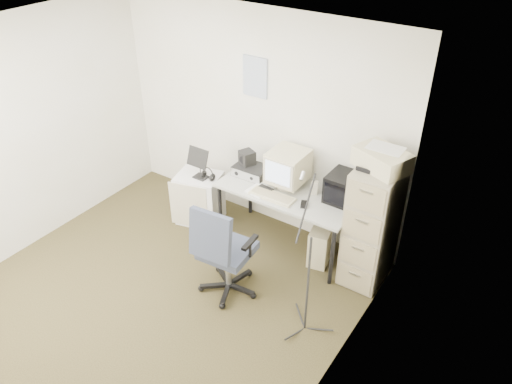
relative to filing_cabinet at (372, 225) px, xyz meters
The scene contains 23 objects.
floor 2.26m from the filing_cabinet, 136.87° to the right, with size 3.60×3.60×0.01m, color #2E2916.
ceiling 2.85m from the filing_cabinet, 136.87° to the right, with size 3.60×3.60×0.01m, color white.
wall_back 1.72m from the filing_cabinet, 168.55° to the left, with size 3.60×0.02×2.50m, color white.
wall_left 3.74m from the filing_cabinet, 156.35° to the right, with size 0.02×3.60×2.50m, color white.
wall_right 1.61m from the filing_cabinet, 81.54° to the right, with size 0.02×3.60×2.50m, color white.
wall_calendar 1.97m from the filing_cabinet, 169.10° to the left, with size 0.30×0.02×0.44m, color white.
filing_cabinet is the anchor object (origin of this frame).
printer 0.74m from the filing_cabinet, 90.00° to the right, with size 0.48×0.33×0.18m, color beige.
desk 0.99m from the filing_cabinet, behind, with size 1.50×0.70×0.73m, color #ABACA1.
crt_monitor 1.05m from the filing_cabinet, behind, with size 0.37×0.39×0.41m, color beige.
crt_tv 0.47m from the filing_cabinet, 162.04° to the left, with size 0.32×0.34×0.30m, color black.
desk_speaker 0.71m from the filing_cabinet, behind, with size 0.07×0.07×0.14m, color #C0B79E.
keyboard 1.05m from the filing_cabinet, 166.89° to the right, with size 0.49×0.17×0.03m, color beige.
mouse 0.70m from the filing_cabinet, 164.24° to the right, with size 0.06×0.11×0.03m, color black.
radio_receiver 1.46m from the filing_cabinet, behind, with size 0.39×0.28×0.11m, color black.
radio_speaker 1.56m from the filing_cabinet, behind, with size 0.15×0.14×0.15m, color black.
papers 1.21m from the filing_cabinet, behind, with size 0.21×0.29×0.02m, color white.
pc_tower 0.68m from the filing_cabinet, behind, with size 0.20×0.46×0.43m, color beige.
office_chair 1.45m from the filing_cabinet, 137.62° to the right, with size 0.61×0.61×1.05m, color #353C49.
side_cart 2.10m from the filing_cabinet, behind, with size 0.50×0.40×0.62m, color white.
music_stand 2.03m from the filing_cabinet, behind, with size 0.27×0.14×0.39m, color black.
headphones 1.93m from the filing_cabinet, behind, with size 0.17×0.17×0.03m, color black.
mic_stand 1.01m from the filing_cabinet, 99.63° to the right, with size 0.02×0.02×1.39m, color black.
Camera 1 is at (2.82, -2.45, 3.60)m, focal length 35.00 mm.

